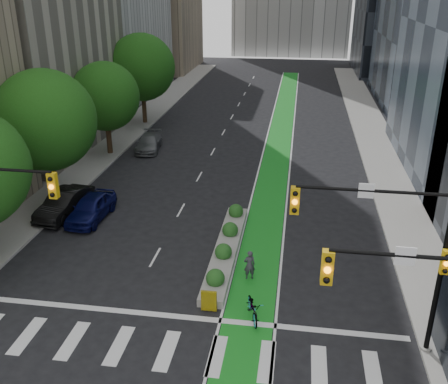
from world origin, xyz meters
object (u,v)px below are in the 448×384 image
(median_planter, at_px, (226,247))
(cyclist, at_px, (249,265))
(parked_car_left_near, at_px, (91,207))
(parked_car_left_mid, at_px, (65,203))
(bicycle, at_px, (253,308))
(parked_car_left_far, at_px, (149,143))

(median_planter, xyz_separation_m, cyclist, (1.50, -2.33, 0.41))
(median_planter, relative_size, parked_car_left_near, 2.25)
(cyclist, xyz_separation_m, parked_car_left_mid, (-12.20, 5.50, 0.01))
(cyclist, bearing_deg, median_planter, -76.11)
(bicycle, distance_m, parked_car_left_near, 13.64)
(parked_car_left_near, height_order, parked_car_left_mid, parked_car_left_mid)
(bicycle, xyz_separation_m, parked_car_left_near, (-10.82, 8.30, 0.26))
(bicycle, distance_m, parked_car_left_mid, 15.31)
(parked_car_left_far, bearing_deg, parked_car_left_near, -95.42)
(parked_car_left_near, bearing_deg, bicycle, -35.07)
(parked_car_left_mid, bearing_deg, median_planter, -9.76)
(bicycle, height_order, parked_car_left_near, parked_car_left_near)
(cyclist, bearing_deg, parked_car_left_mid, -43.12)
(median_planter, height_order, parked_car_left_far, parked_car_left_far)
(bicycle, distance_m, cyclist, 3.13)
(median_planter, distance_m, parked_car_left_mid, 11.17)
(median_planter, bearing_deg, cyclist, -57.26)
(median_planter, bearing_deg, parked_car_left_mid, 163.49)
(cyclist, xyz_separation_m, parked_car_left_near, (-10.34, 5.21, -0.01))
(bicycle, height_order, parked_car_left_mid, parked_car_left_mid)
(median_planter, distance_m, parked_car_left_near, 9.31)
(median_planter, relative_size, parked_car_left_mid, 2.13)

